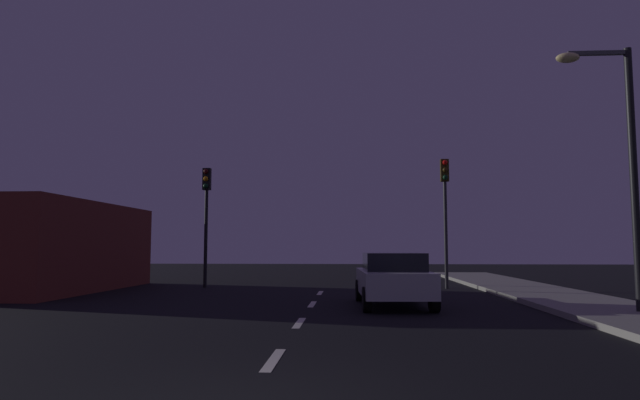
% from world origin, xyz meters
% --- Properties ---
extents(ground_plane, '(80.00, 80.00, 0.00)m').
position_xyz_m(ground_plane, '(0.00, 7.00, 0.00)').
color(ground_plane, black).
extents(lane_stripe_second, '(0.16, 1.60, 0.01)m').
position_xyz_m(lane_stripe_second, '(0.00, 2.60, 0.00)').
color(lane_stripe_second, silver).
rests_on(lane_stripe_second, ground_plane).
extents(lane_stripe_third, '(0.16, 1.60, 0.01)m').
position_xyz_m(lane_stripe_third, '(0.00, 6.40, 0.00)').
color(lane_stripe_third, silver).
rests_on(lane_stripe_third, ground_plane).
extents(lane_stripe_fourth, '(0.16, 1.60, 0.01)m').
position_xyz_m(lane_stripe_fourth, '(0.00, 10.20, 0.00)').
color(lane_stripe_fourth, silver).
rests_on(lane_stripe_fourth, ground_plane).
extents(lane_stripe_fifth, '(0.16, 1.60, 0.01)m').
position_xyz_m(lane_stripe_fifth, '(0.00, 14.00, 0.00)').
color(lane_stripe_fifth, silver).
rests_on(lane_stripe_fifth, ground_plane).
extents(traffic_signal_left, '(0.32, 0.38, 4.87)m').
position_xyz_m(traffic_signal_left, '(-4.81, 16.32, 3.42)').
color(traffic_signal_left, black).
rests_on(traffic_signal_left, ground_plane).
extents(traffic_signal_right, '(0.32, 0.38, 5.15)m').
position_xyz_m(traffic_signal_right, '(4.87, 16.32, 3.60)').
color(traffic_signal_right, '#2D2D30').
rests_on(traffic_signal_right, ground_plane).
extents(car_stopped_ahead, '(2.08, 4.08, 1.47)m').
position_xyz_m(car_stopped_ahead, '(2.28, 9.83, 0.76)').
color(car_stopped_ahead, silver).
rests_on(car_stopped_ahead, ground_plane).
extents(street_lamp_right, '(1.78, 0.36, 6.41)m').
position_xyz_m(street_lamp_right, '(7.51, 7.69, 3.90)').
color(street_lamp_right, black).
rests_on(street_lamp_right, ground_plane).
extents(storefront_left, '(4.23, 8.83, 3.27)m').
position_xyz_m(storefront_left, '(-10.11, 14.31, 1.64)').
color(storefront_left, maroon).
rests_on(storefront_left, ground_plane).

